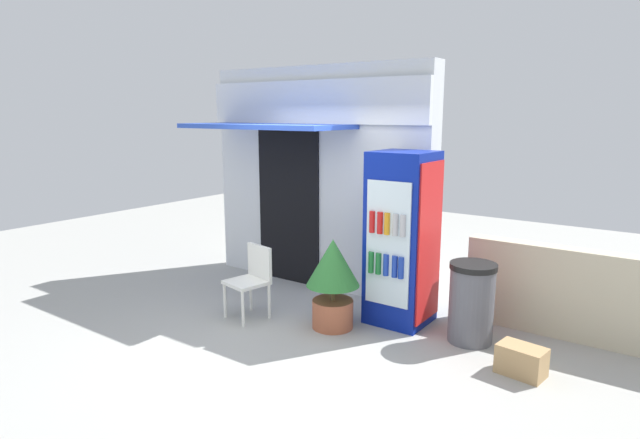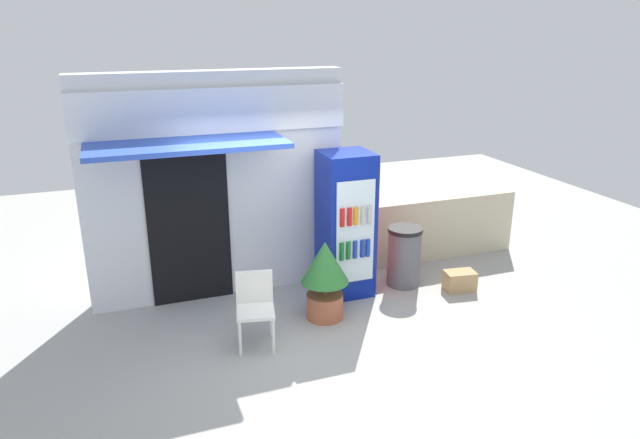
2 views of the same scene
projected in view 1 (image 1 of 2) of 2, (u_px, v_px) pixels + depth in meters
ground at (280, 333)px, 5.91m from camera, size 16.00×16.00×0.00m
storefront_building at (316, 174)px, 7.34m from camera, size 3.43×1.27×3.01m
drink_cooler at (402, 239)px, 6.06m from camera, size 0.68×0.71×1.98m
plastic_chair at (252, 276)px, 6.30m from camera, size 0.51×0.51×0.86m
potted_plant_near_shop at (333, 276)px, 5.95m from camera, size 0.60×0.60×1.03m
trash_bin at (471, 302)px, 5.62m from camera, size 0.49×0.49×0.86m
stone_boundary_wall at (589, 297)px, 5.59m from camera, size 2.57×0.22×0.99m
cardboard_box at (521, 361)px, 4.95m from camera, size 0.45×0.32×0.28m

